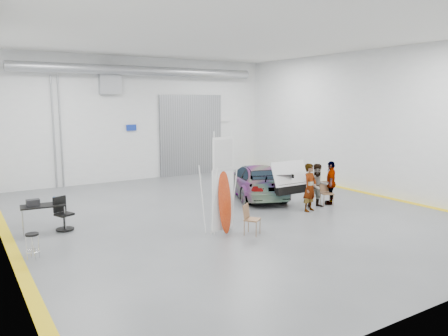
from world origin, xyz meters
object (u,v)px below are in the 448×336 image
work_table (40,205)px  surfboard_display (223,193)px  office_chair (64,216)px  folding_chair_far (327,198)px  folding_chair_near (252,225)px  person_a (310,187)px  person_c (331,183)px  sedan_car (255,181)px  person_b (318,186)px  shop_stool (33,246)px

work_table → surfboard_display: bearing=-34.7°
surfboard_display → office_chair: bearing=131.1°
folding_chair_far → office_chair: size_ratio=0.89×
surfboard_display → folding_chair_near: surfboard_display is taller
folding_chair_near → folding_chair_far: size_ratio=1.00×
surfboard_display → folding_chair_far: bearing=-2.5°
person_a → person_c: 1.45m
sedan_car → folding_chair_far: (1.38, -2.65, -0.38)m
person_c → person_b: bearing=-35.9°
office_chair → person_c: bearing=-33.3°
work_table → folding_chair_far: bearing=-12.9°
shop_stool → office_chair: 2.50m
office_chair → work_table: bearing=136.5°
folding_chair_far → shop_stool: folding_chair_far is taller
person_c → folding_chair_far: (-0.26, -0.07, -0.55)m
folding_chair_far → surfboard_display: bearing=-146.2°
person_b → person_c: size_ratio=0.98×
person_c → surfboard_display: (-5.44, -0.98, 0.40)m
person_a → surfboard_display: (-4.04, -0.62, 0.38)m
sedan_car → shop_stool: (-8.91, -2.86, -0.33)m
person_c → folding_chair_far: bearing=-28.0°
person_c → folding_chair_near: size_ratio=1.86×
sedan_car → person_b: size_ratio=2.81×
work_table → office_chair: work_table is taller
person_c → surfboard_display: size_ratio=0.54×
person_a → folding_chair_far: size_ratio=1.91×
person_a → folding_chair_near: bearing=-177.7°
person_c → work_table: 10.18m
person_a → folding_chair_near: person_a is taller
folding_chair_far → shop_stool: bearing=-155.0°
person_c → folding_chair_near: (-4.76, -1.53, -0.55)m
person_c → shop_stool: person_c is taller
sedan_car → folding_chair_near: 5.17m
surfboard_display → work_table: bearing=132.8°
sedan_car → person_a: bearing=114.4°
person_c → office_chair: bearing=-54.9°
folding_chair_near → folding_chair_far: bearing=-17.6°
person_b → folding_chair_near: 4.29m
sedan_car → office_chair: 7.73m
shop_stool → work_table: bearing=75.9°
shop_stool → person_a: bearing=-0.5°
person_a → office_chair: size_ratio=1.70×
sedan_car → shop_stool: bearing=37.5°
surfboard_display → work_table: size_ratio=2.31×
folding_chair_far → shop_stool: size_ratio=1.35×
folding_chair_near → work_table: work_table is taller
person_b → folding_chair_far: size_ratio=1.81×
person_a → person_c: size_ratio=1.03×
sedan_car → surfboard_display: (-3.80, -3.56, 0.57)m
folding_chair_near → office_chair: size_ratio=0.89×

